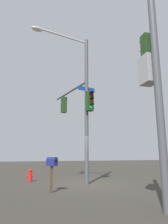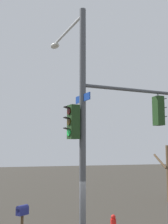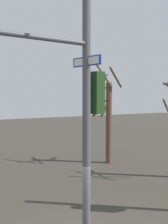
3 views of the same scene
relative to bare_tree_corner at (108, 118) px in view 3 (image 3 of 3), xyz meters
name	(u,v)px [view 3 (image 3 of 3)]	position (x,y,z in m)	size (l,w,h in m)	color
main_signal_pole_assembly	(71,75)	(8.65, -6.54, 2.01)	(3.86, 5.05, 8.29)	#4C4F54
bare_tree_corner	(108,118)	(0.00, 0.00, 0.00)	(1.98, 1.88, 6.17)	brown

